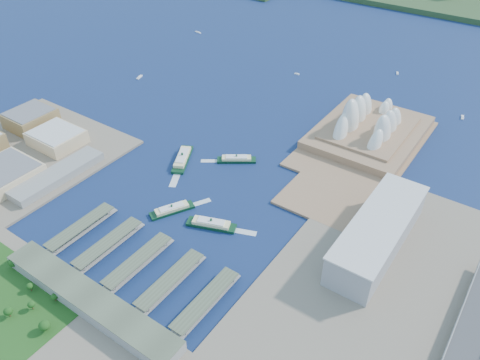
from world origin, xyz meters
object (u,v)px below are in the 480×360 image
Objects in this scene: opera_house at (372,117)px; ferry_c at (172,208)px; ferry_b at (237,158)px; ferry_a at (182,157)px; toaster_building at (378,234)px; ferry_d at (211,223)px.

opera_house is 3.57× the size of ferry_c.
ferry_a is at bearing -90.66° from ferry_b.
opera_house reaches higher than toaster_building.
ferry_b is at bearing -127.30° from opera_house.
ferry_c is (-1.83, -122.56, 0.06)m from ferry_b.
opera_house is 193.66m from ferry_b.
ferry_a is 1.23× the size of ferry_b.
ferry_a is 100.32m from ferry_c.
toaster_building is 3.11× the size of ferry_b.
ferry_b is (-206.19, 47.49, -15.79)m from toaster_building.
toaster_building reaches higher than ferry_a.
opera_house is 300.56m from ferry_c.
toaster_building reaches higher than ferry_d.
ferry_c is at bearing -83.64° from ferry_a.
toaster_building is (90.00, -200.00, -11.50)m from opera_house.
opera_house is at bearing 114.23° from toaster_building.
ferry_a is at bearing -27.74° from ferry_c.
opera_house is 278.56m from ferry_d.
opera_house is at bearing 20.39° from ferry_a.
opera_house is at bearing -84.74° from ferry_c.
toaster_building is at bearing -29.22° from ferry_a.
ferry_c is (-118.02, -275.08, -27.23)m from opera_house.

